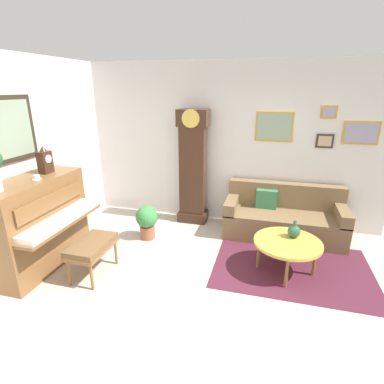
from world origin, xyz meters
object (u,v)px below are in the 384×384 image
piano (37,223)px  piano_bench (92,247)px  teacup (37,178)px  grandfather_clock (193,171)px  mantel_clock (45,161)px  coffee_table (288,243)px  green_jug (294,231)px  potted_plant (147,220)px  couch (283,217)px

piano → piano_bench: size_ratio=2.06×
piano_bench → teacup: size_ratio=6.03×
piano → piano_bench: (0.83, -0.03, -0.22)m
grandfather_clock → mantel_clock: bearing=-135.2°
coffee_table → green_jug: size_ratio=3.67×
teacup → potted_plant: teacup is taller
mantel_clock → potted_plant: (1.11, 0.77, -1.09)m
coffee_table → mantel_clock: (-3.28, -0.36, 0.99)m
couch → coffee_table: (0.03, -1.11, 0.11)m
coffee_table → teacup: 3.36m
piano_bench → coffee_table: size_ratio=0.80×
mantel_clock → teacup: size_ratio=3.28×
teacup → couch: bearing=29.3°
potted_plant → piano_bench: bearing=-103.9°
piano → teacup: (0.10, 0.03, 0.64)m
grandfather_clock → piano: bearing=-130.1°
coffee_table → piano_bench: bearing=-163.5°
green_jug → potted_plant: (-2.24, 0.26, -0.22)m
grandfather_clock → coffee_table: (1.63, -1.28, -0.54)m
piano_bench → coffee_table: piano_bench is taller
piano_bench → grandfather_clock: grandfather_clock is taller
piano_bench → grandfather_clock: (0.82, 2.00, 0.56)m
piano → coffee_table: size_ratio=1.64×
couch → mantel_clock: 3.74m
piano → coffee_table: (3.28, 0.69, -0.21)m
coffee_table → teacup: teacup is taller
coffee_table → potted_plant: potted_plant is taller
piano → teacup: size_ratio=12.41×
mantel_clock → coffee_table: bearing=6.3°
mantel_clock → green_jug: 3.50m
grandfather_clock → potted_plant: grandfather_clock is taller
mantel_clock → piano: bearing=-90.5°
couch → potted_plant: size_ratio=3.39×
piano_bench → mantel_clock: 1.36m
piano_bench → potted_plant: size_ratio=1.25×
grandfather_clock → mantel_clock: grandfather_clock is taller
couch → green_jug: couch is taller
couch → teacup: 3.74m
mantel_clock → green_jug: bearing=8.5°
piano_bench → potted_plant: potted_plant is taller
grandfather_clock → coffee_table: bearing=-38.1°
couch → coffee_table: couch is taller
piano → teacup: bearing=16.9°
piano → grandfather_clock: size_ratio=0.71×
coffee_table → teacup: size_ratio=7.59×
grandfather_clock → coffee_table: size_ratio=2.31×
piano → coffee_table: 3.36m
couch → piano: bearing=-151.0°
green_jug → potted_plant: size_ratio=0.43×
mantel_clock → green_jug: size_ratio=1.58×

